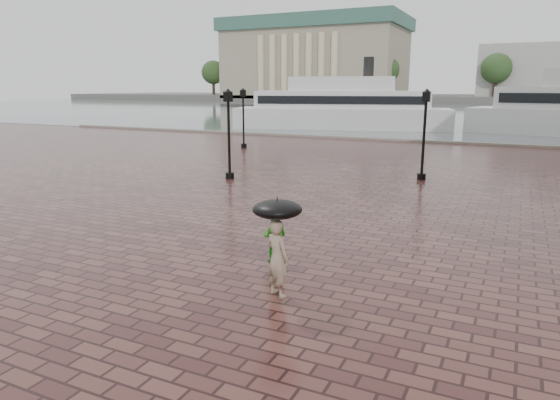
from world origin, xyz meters
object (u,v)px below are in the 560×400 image
(adult_pedestrian, at_px, (277,258))
(street_lamps, at_px, (290,127))
(ferry_near, at_px, (341,108))
(child_pedestrian, at_px, (275,237))

(adult_pedestrian, bearing_deg, street_lamps, -43.17)
(adult_pedestrian, height_order, ferry_near, ferry_near)
(adult_pedestrian, relative_size, child_pedestrian, 1.28)
(adult_pedestrian, distance_m, ferry_near, 46.94)
(adult_pedestrian, relative_size, ferry_near, 0.07)
(ferry_near, bearing_deg, child_pedestrian, -87.95)
(street_lamps, distance_m, adult_pedestrian, 19.29)
(street_lamps, distance_m, ferry_near, 27.90)
(street_lamps, xyz_separation_m, child_pedestrian, (6.67, -15.66, -1.63))
(street_lamps, relative_size, adult_pedestrian, 8.68)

